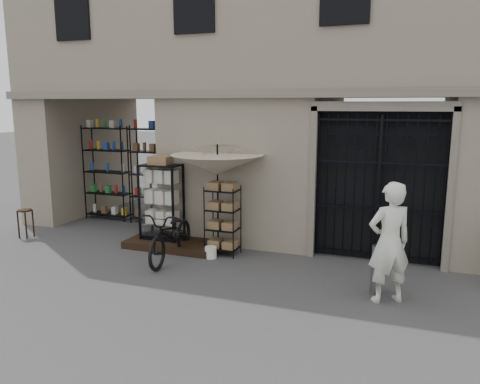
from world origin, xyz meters
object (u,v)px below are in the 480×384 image
at_px(display_cabinet, 162,206).
at_px(wire_rack, 223,221).
at_px(steel_bollard, 376,270).
at_px(shopkeeper, 386,301).
at_px(market_umbrella, 217,159).
at_px(wooden_stool, 26,223).
at_px(white_bucket, 211,252).
at_px(bicycle, 172,260).

relative_size(display_cabinet, wire_rack, 1.24).
xyz_separation_m(steel_bollard, shopkeeper, (0.19, -0.21, -0.41)).
bearing_deg(market_umbrella, wire_rack, -44.07).
distance_m(wooden_stool, shopkeeper, 8.07).
relative_size(steel_bollard, shopkeeper, 0.43).
bearing_deg(display_cabinet, shopkeeper, -20.65).
xyz_separation_m(display_cabinet, wooden_stool, (-3.24, -0.58, -0.53)).
bearing_deg(shopkeeper, white_bucket, -47.38).
bearing_deg(bicycle, wire_rack, 34.53).
distance_m(wire_rack, white_bucket, 0.67).
height_order(wooden_stool, shopkeeper, wooden_stool).
bearing_deg(shopkeeper, wooden_stool, -37.54).
height_order(display_cabinet, bicycle, display_cabinet).
bearing_deg(wire_rack, bicycle, -132.74).
distance_m(bicycle, shopkeeper, 4.14).
bearing_deg(wire_rack, steel_bollard, -11.52).
bearing_deg(bicycle, white_bucket, 23.38).
xyz_separation_m(wire_rack, white_bucket, (-0.14, -0.31, -0.58)).
bearing_deg(market_umbrella, bicycle, -126.73).
height_order(wire_rack, bicycle, wire_rack).
height_order(wire_rack, white_bucket, wire_rack).
xyz_separation_m(white_bucket, wooden_stool, (-4.60, -0.12, 0.23)).
bearing_deg(steel_bollard, display_cabinet, 165.13).
bearing_deg(market_umbrella, white_bucket, -85.28).
relative_size(display_cabinet, white_bucket, 7.38).
height_order(wooden_stool, steel_bollard, steel_bollard).
distance_m(display_cabinet, bicycle, 1.38).
bearing_deg(shopkeeper, wire_rack, -52.83).
relative_size(white_bucket, steel_bollard, 0.29).
distance_m(white_bucket, bicycle, 0.78).
bearing_deg(steel_bollard, market_umbrella, 159.23).
distance_m(white_bucket, steel_bollard, 3.34).
bearing_deg(wooden_stool, bicycle, -3.54).
bearing_deg(display_cabinet, steel_bollard, -18.82).
height_order(market_umbrella, bicycle, market_umbrella).
xyz_separation_m(display_cabinet, market_umbrella, (1.31, 0.02, 1.06)).
xyz_separation_m(display_cabinet, bicycle, (0.68, -0.83, -0.88)).
bearing_deg(white_bucket, shopkeeper, -15.88).
height_order(display_cabinet, shopkeeper, display_cabinet).
bearing_deg(shopkeeper, display_cabinet, -48.19).
relative_size(wire_rack, bicycle, 0.73).
xyz_separation_m(market_umbrella, bicycle, (-0.63, -0.85, -1.94)).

